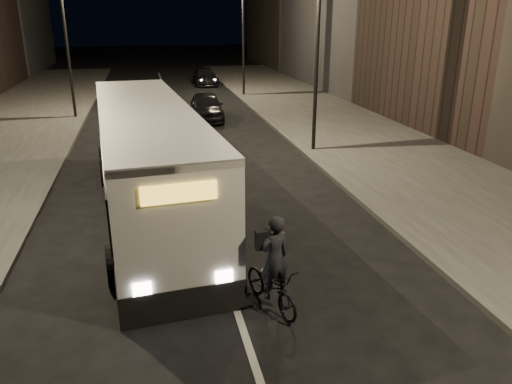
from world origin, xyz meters
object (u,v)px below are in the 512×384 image
streetlight_left_far (69,22)px  car_mid (143,91)px  car_far (205,77)px  cyclist_on_bicycle (272,278)px  city_bus (148,156)px  streetlight_right_mid (312,26)px  streetlight_right_far (239,20)px  car_near (206,106)px

streetlight_left_far → car_mid: streetlight_left_far is taller
car_far → cyclist_on_bicycle: bearing=-95.7°
streetlight_left_far → city_bus: (3.73, -15.62, -3.56)m
city_bus → car_far: city_bus is taller
streetlight_right_mid → streetlight_right_far: bearing=90.0°
streetlight_right_mid → cyclist_on_bicycle: bearing=-111.4°
city_bus → car_mid: (-0.08, 21.35, -1.14)m
streetlight_right_far → streetlight_left_far: bearing=-150.6°
car_far → city_bus: bearing=-101.3°
city_bus → car_far: 29.13m
streetlight_right_mid → cyclist_on_bicycle: size_ratio=3.77×
car_mid → car_far: size_ratio=0.87×
car_near → streetlight_left_far: bearing=169.5°
streetlight_right_mid → cyclist_on_bicycle: streetlight_right_mid is taller
car_mid → city_bus: bearing=90.1°
city_bus → cyclist_on_bicycle: city_bus is taller
cyclist_on_bicycle → car_far: 34.82m
city_bus → car_near: 14.25m
streetlight_left_far → car_mid: bearing=57.5°
city_bus → car_far: size_ratio=2.72×
streetlight_left_far → car_far: 16.48m
city_bus → streetlight_left_far: bearing=98.5°
streetlight_left_far → cyclist_on_bicycle: bearing=-74.3°
car_near → car_far: size_ratio=1.00×
streetlight_left_far → car_near: size_ratio=1.78×
streetlight_right_mid → streetlight_right_far: (0.00, 16.00, 0.00)m
streetlight_right_far → car_mid: (-7.01, -0.27, -4.70)m
streetlight_left_far → car_near: 8.72m
car_mid → streetlight_right_mid: bearing=113.9°
cyclist_on_bicycle → car_mid: cyclist_on_bicycle is taller
streetlight_right_mid → car_near: size_ratio=1.78×
streetlight_right_far → car_near: (-3.47, -7.83, -4.58)m
streetlight_left_far → car_near: (7.19, -1.83, -4.58)m
car_mid → car_far: car_far is taller
streetlight_right_mid → car_near: streetlight_right_mid is taller
streetlight_left_far → cyclist_on_bicycle: (6.08, -21.68, -4.64)m
cyclist_on_bicycle → streetlight_right_far: bearing=62.3°
streetlight_right_mid → car_far: size_ratio=1.78×
car_near → streetlight_right_mid: bearing=-63.2°
car_near → car_far: bearing=87.1°
streetlight_left_far → car_mid: (3.65, 5.73, -4.70)m
car_near → car_mid: car_near is taller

